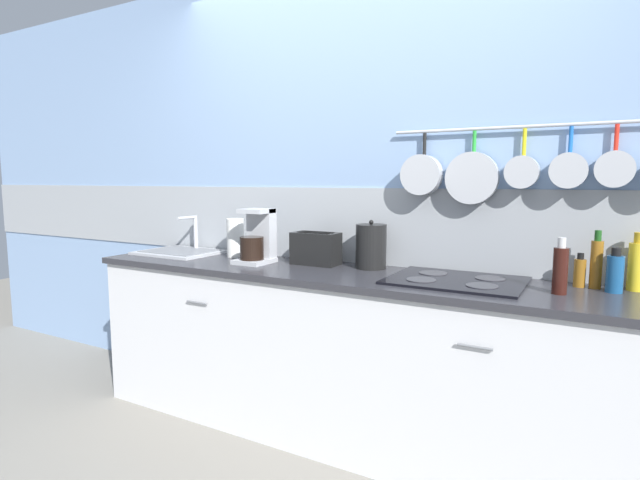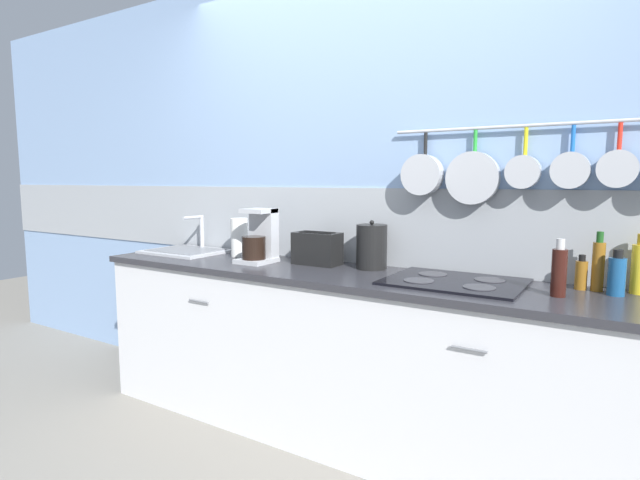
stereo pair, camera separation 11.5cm
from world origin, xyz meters
TOP-DOWN VIEW (x-y plane):
  - ground_plane at (0.00, 0.00)m, footprint 12.00×12.00m
  - wall_back at (0.01, 0.33)m, footprint 7.20×0.16m
  - cabinet_base at (0.00, -0.00)m, footprint 2.93×0.56m
  - countertop at (0.00, 0.00)m, footprint 2.97×0.58m
  - sink_basin at (-1.20, 0.08)m, footprint 0.49×0.40m
  - paper_towel_roll at (-0.80, 0.14)m, footprint 0.10×0.10m
  - coffee_maker at (-0.55, 0.03)m, footprint 0.18×0.21m
  - toaster at (-0.23, 0.13)m, footprint 0.28×0.14m
  - kettle at (0.08, 0.17)m, footprint 0.16×0.16m
  - cooktop at (0.57, 0.04)m, footprint 0.60×0.47m
  - bottle_vinegar at (1.01, 0.00)m, footprint 0.06×0.06m
  - bottle_dish_soap at (1.07, 0.19)m, footprint 0.05×0.05m
  - bottle_cooking_wine at (1.13, 0.20)m, footprint 0.05×0.05m
  - bottle_hot_sauce at (1.20, 0.14)m, footprint 0.07×0.07m
  - bottle_sesame_oil at (1.29, 0.23)m, footprint 0.07×0.07m

SIDE VIEW (x-z plane):
  - ground_plane at x=0.00m, z-range 0.00..0.00m
  - cabinet_base at x=0.00m, z-range 0.00..0.86m
  - countertop at x=0.00m, z-range 0.86..0.89m
  - cooktop at x=0.57m, z-range 0.89..0.91m
  - sink_basin at x=-1.20m, z-range 0.79..1.03m
  - bottle_dish_soap at x=1.07m, z-range 0.88..1.03m
  - bottle_hot_sauce at x=1.20m, z-range 0.88..1.07m
  - toaster at x=-0.23m, z-range 0.89..1.07m
  - bottle_vinegar at x=1.01m, z-range 0.88..1.11m
  - bottle_sesame_oil at x=1.29m, z-range 0.88..1.13m
  - bottle_cooking_wine at x=1.13m, z-range 0.88..1.13m
  - paper_towel_roll at x=-0.80m, z-range 0.89..1.13m
  - kettle at x=0.08m, z-range 0.88..1.14m
  - coffee_maker at x=-0.55m, z-range 0.87..1.17m
  - wall_back at x=0.01m, z-range -0.03..2.57m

